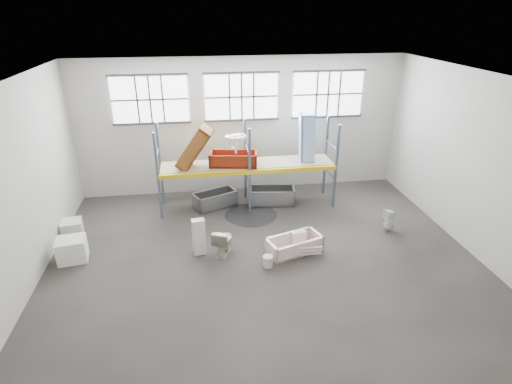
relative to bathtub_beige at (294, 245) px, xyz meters
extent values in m
cube|color=#4E4743|center=(-0.93, -0.21, -0.28)|extent=(12.00, 10.00, 0.10)
cube|color=silver|center=(-0.93, -0.21, 4.82)|extent=(12.00, 10.00, 0.10)
cube|color=#B7B3A9|center=(-0.93, 4.84, 2.27)|extent=(12.00, 0.10, 5.00)
cube|color=#9D9A92|center=(-0.93, -5.26, 2.27)|extent=(12.00, 0.10, 5.00)
cube|color=#B8B4AB|center=(-6.98, -0.21, 2.27)|extent=(0.10, 10.00, 5.00)
cube|color=#B8B4AA|center=(5.12, -0.21, 2.27)|extent=(0.10, 10.00, 5.00)
cube|color=white|center=(-4.13, 4.73, 3.37)|extent=(2.60, 0.04, 1.60)
cube|color=white|center=(-0.93, 4.73, 3.37)|extent=(2.60, 0.04, 1.60)
cube|color=white|center=(2.27, 4.73, 3.37)|extent=(2.60, 0.04, 1.60)
cube|color=slate|center=(-3.93, 2.69, 1.27)|extent=(0.08, 0.08, 3.00)
cube|color=slate|center=(-3.93, 3.89, 1.27)|extent=(0.08, 0.08, 3.00)
cube|color=slate|center=(-0.93, 2.69, 1.27)|extent=(0.08, 0.08, 3.00)
cube|color=slate|center=(-0.93, 3.89, 1.27)|extent=(0.08, 0.08, 3.00)
cube|color=slate|center=(2.07, 2.69, 1.27)|extent=(0.08, 0.08, 3.00)
cube|color=slate|center=(2.07, 3.89, 1.27)|extent=(0.08, 0.08, 3.00)
cube|color=yellow|center=(-0.93, 2.69, 1.27)|extent=(6.00, 0.10, 0.14)
cube|color=yellow|center=(-0.93, 3.89, 1.27)|extent=(6.00, 0.10, 0.14)
cube|color=gray|center=(-0.93, 3.29, 1.35)|extent=(5.90, 1.10, 0.03)
cylinder|color=black|center=(-0.93, 2.49, -0.23)|extent=(1.80, 1.80, 0.00)
cube|color=silver|center=(0.20, 0.30, 0.05)|extent=(0.46, 0.27, 0.42)
imported|color=beige|center=(-0.58, 0.38, -0.07)|extent=(0.46, 0.46, 0.16)
imported|color=beige|center=(-2.04, 0.21, 0.18)|extent=(0.75, 0.93, 0.83)
cube|color=silver|center=(-2.72, 0.31, 0.32)|extent=(0.39, 0.28, 1.11)
imported|color=white|center=(3.26, 0.74, 0.14)|extent=(0.41, 0.40, 0.74)
imported|color=silver|center=(-1.34, 3.05, 1.86)|extent=(0.87, 0.78, 0.63)
cylinder|color=beige|center=(-0.89, -0.62, -0.07)|extent=(0.32, 0.32, 0.32)
cube|color=white|center=(-6.26, 0.52, 0.10)|extent=(0.87, 0.77, 0.67)
cube|color=beige|center=(-6.63, 1.95, 0.02)|extent=(0.70, 0.70, 0.50)
camera|label=1|loc=(-2.62, -9.90, 6.31)|focal=28.70mm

